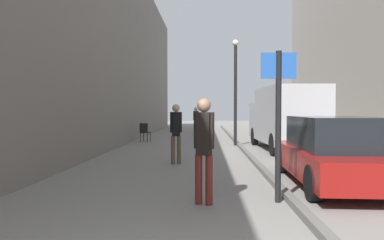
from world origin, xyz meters
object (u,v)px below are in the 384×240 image
object	(u,v)px
pedestrian_mid_block	(204,143)
cafe_chair_near_window	(145,131)
delivery_van	(285,117)
pedestrian_main_foreground	(196,119)
pedestrian_far_crossing	(176,129)
street_sign_post	(278,113)
parked_car	(334,151)
lamp_post	(235,85)

from	to	relation	value
pedestrian_mid_block	cafe_chair_near_window	xyz separation A→B (m)	(-3.07, 11.75, -0.49)
delivery_van	cafe_chair_near_window	bearing A→B (deg)	149.65
pedestrian_main_foreground	cafe_chair_near_window	size ratio (longest dim) A/B	1.90
pedestrian_main_foreground	delivery_van	bearing A→B (deg)	-59.53
pedestrian_far_crossing	street_sign_post	xyz separation A→B (m)	(2.13, -4.27, 0.52)
cafe_chair_near_window	pedestrian_mid_block	bearing A→B (deg)	-60.95
pedestrian_far_crossing	delivery_van	world-z (taller)	delivery_van
pedestrian_main_foreground	pedestrian_mid_block	bearing A→B (deg)	-82.15
pedestrian_mid_block	parked_car	world-z (taller)	pedestrian_mid_block
delivery_van	pedestrian_mid_block	bearing A→B (deg)	-112.98
pedestrian_mid_block	delivery_van	xyz separation A→B (m)	(3.19, 8.40, 0.29)
street_sign_post	lamp_post	xyz separation A→B (m)	(0.08, 9.91, 1.18)
pedestrian_main_foreground	parked_car	bearing A→B (deg)	-71.57
cafe_chair_near_window	lamp_post	bearing A→B (deg)	-6.00
pedestrian_mid_block	parked_car	distance (m)	3.25
lamp_post	cafe_chair_near_window	distance (m)	5.19
delivery_van	parked_car	size ratio (longest dim) A/B	1.32
pedestrian_far_crossing	street_sign_post	distance (m)	4.80
delivery_van	parked_car	bearing A→B (deg)	-95.86
pedestrian_mid_block	delivery_van	distance (m)	8.99
pedestrian_far_crossing	delivery_van	bearing A→B (deg)	-146.33
pedestrian_main_foreground	street_sign_post	size ratio (longest dim) A/B	0.69
pedestrian_mid_block	lamp_post	distance (m)	10.33
pedestrian_far_crossing	delivery_van	xyz separation A→B (m)	(4.05, 3.92, 0.30)
pedestrian_main_foreground	pedestrian_far_crossing	world-z (taller)	pedestrian_main_foreground
street_sign_post	lamp_post	world-z (taller)	lamp_post
pedestrian_far_crossing	cafe_chair_near_window	bearing A→B (deg)	-83.55
pedestrian_mid_block	lamp_post	xyz separation A→B (m)	(1.35, 10.10, 1.69)
pedestrian_main_foreground	delivery_van	distance (m)	9.11
cafe_chair_near_window	parked_car	bearing A→B (deg)	-45.52
pedestrian_mid_block	pedestrian_main_foreground	bearing A→B (deg)	-71.51
pedestrian_far_crossing	pedestrian_mid_block	bearing A→B (deg)	90.36
pedestrian_far_crossing	cafe_chair_near_window	world-z (taller)	pedestrian_far_crossing
delivery_van	parked_car	distance (m)	6.75
pedestrian_far_crossing	parked_car	size ratio (longest dim) A/B	0.42
pedestrian_far_crossing	lamp_post	bearing A→B (deg)	-121.83
lamp_post	parked_car	bearing A→B (deg)	-80.50
lamp_post	delivery_van	bearing A→B (deg)	-42.85
lamp_post	street_sign_post	bearing A→B (deg)	-90.44
pedestrian_far_crossing	lamp_post	xyz separation A→B (m)	(2.20, 5.63, 1.70)
parked_car	delivery_van	bearing A→B (deg)	87.84
pedestrian_main_foreground	lamp_post	xyz separation A→B (m)	(1.97, -6.56, 1.69)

